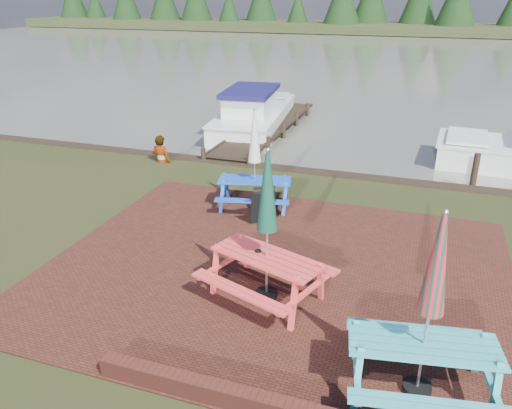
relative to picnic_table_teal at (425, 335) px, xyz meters
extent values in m
plane|color=black|center=(-2.82, 1.53, -0.96)|extent=(120.00, 120.00, 0.00)
cube|color=#371811|center=(-2.82, 2.53, -0.95)|extent=(9.00, 7.50, 0.02)
cube|color=#4B4940|center=(-2.82, 38.53, -0.96)|extent=(120.00, 60.00, 0.02)
cube|color=black|center=(-2.82, 67.53, -0.46)|extent=(120.00, 10.00, 1.20)
cube|color=teal|center=(0.00, 0.00, -0.15)|extent=(2.07, 1.09, 0.04)
cube|color=teal|center=(0.12, -0.73, -0.47)|extent=(1.99, 0.59, 0.04)
cube|color=teal|center=(-0.12, 0.73, -0.47)|extent=(1.99, 0.59, 0.04)
cube|color=teal|center=(-0.84, -0.14, -0.55)|extent=(0.37, 1.70, 0.81)
cube|color=teal|center=(0.84, 0.14, -0.55)|extent=(0.37, 1.70, 0.81)
cylinder|color=black|center=(0.00, 0.00, -0.90)|extent=(0.39, 0.39, 0.11)
cylinder|color=#B2B2B7|center=(0.00, 0.00, 0.41)|extent=(0.04, 0.04, 2.74)
cone|color=red|center=(0.00, 0.00, 1.07)|extent=(0.35, 0.35, 1.37)
cube|color=#DD3A38|center=(-2.69, 1.56, -0.14)|extent=(2.15, 1.41, 0.04)
cube|color=#DD3A38|center=(-2.95, 0.85, -0.46)|extent=(1.98, 0.92, 0.04)
cube|color=#DD3A38|center=(-2.44, 2.27, -0.46)|extent=(1.98, 0.92, 0.04)
cube|color=#DD3A38|center=(-3.51, 1.85, -0.55)|extent=(0.67, 1.67, 0.82)
cube|color=#DD3A38|center=(-1.87, 1.27, -0.55)|extent=(0.67, 1.67, 0.82)
cylinder|color=black|center=(-2.69, 1.56, -0.90)|extent=(0.40, 0.40, 0.11)
cylinder|color=#B2B2B7|center=(-2.69, 1.56, 0.43)|extent=(0.04, 0.04, 2.78)
cone|color=#0F3929|center=(-2.69, 1.56, 1.10)|extent=(0.36, 0.36, 1.39)
cube|color=#1642AB|center=(-4.24, 5.37, -0.22)|extent=(1.92, 1.09, 0.04)
cube|color=#1642AB|center=(-4.08, 4.70, -0.51)|extent=(1.82, 0.64, 0.04)
cube|color=#1642AB|center=(-4.39, 6.04, -0.51)|extent=(1.82, 0.64, 0.04)
cube|color=#1642AB|center=(-5.00, 5.19, -0.59)|extent=(0.43, 1.55, 0.74)
cube|color=#1642AB|center=(-3.47, 5.55, -0.59)|extent=(0.43, 1.55, 0.74)
cylinder|color=black|center=(-4.24, 5.37, -0.91)|extent=(0.36, 0.36, 0.10)
cylinder|color=#B2B2B7|center=(-4.24, 5.37, 0.30)|extent=(0.04, 0.04, 2.51)
cone|color=beige|center=(-4.24, 5.37, 0.90)|extent=(0.32, 0.32, 1.26)
cube|color=black|center=(-3.74, 4.41, -0.53)|extent=(0.55, 0.46, 0.84)
cube|color=black|center=(-3.74, 4.70, -0.53)|extent=(0.55, 0.46, 0.84)
cube|color=black|center=(-3.74, 4.56, -0.13)|extent=(0.45, 0.32, 0.03)
cube|color=black|center=(-6.32, 13.03, -0.84)|extent=(1.60, 9.00, 0.06)
cube|color=black|center=(-7.07, 13.03, -0.79)|extent=(0.08, 9.00, 0.08)
cube|color=black|center=(-5.57, 13.03, -0.79)|extent=(0.08, 9.00, 0.08)
cylinder|color=black|center=(-7.12, 8.53, -1.06)|extent=(0.16, 0.16, 1.00)
cylinder|color=black|center=(-5.52, 8.53, -1.06)|extent=(0.16, 0.16, 1.00)
cube|color=silver|center=(-7.08, 13.62, -0.84)|extent=(3.03, 6.89, 0.95)
cube|color=silver|center=(-7.08, 13.62, -0.35)|extent=(3.09, 7.02, 0.08)
cube|color=silver|center=(-6.99, 12.83, 0.11)|extent=(1.95, 2.97, 0.81)
cube|color=#13113F|center=(-6.99, 12.83, 0.57)|extent=(2.18, 3.39, 0.17)
cube|color=silver|center=(-7.37, 16.14, -0.22)|extent=(2.07, 1.41, 0.10)
cube|color=silver|center=(1.04, 11.62, -0.25)|extent=(1.37, 2.12, 0.09)
imported|color=gray|center=(-8.30, 7.85, -0.08)|extent=(0.67, 0.46, 1.77)
camera|label=1|loc=(-0.38, -5.78, 4.17)|focal=35.00mm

